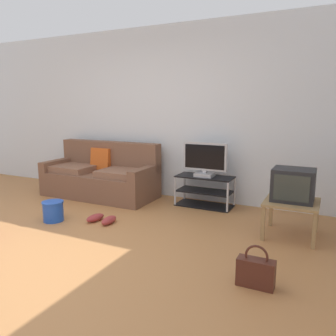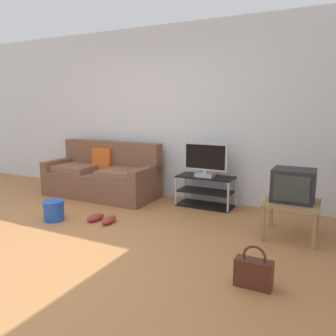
{
  "view_description": "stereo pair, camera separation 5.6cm",
  "coord_description": "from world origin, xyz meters",
  "px_view_note": "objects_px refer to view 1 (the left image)",
  "views": [
    {
      "loc": [
        2.54,
        -2.46,
        1.47
      ],
      "look_at": [
        0.76,
        1.17,
        0.72
      ],
      "focal_mm": 35.98,
      "sensor_mm": 36.0,
      "label": 1
    },
    {
      "loc": [
        2.59,
        -2.44,
        1.47
      ],
      "look_at": [
        0.76,
        1.17,
        0.72
      ],
      "focal_mm": 35.98,
      "sensor_mm": 36.0,
      "label": 2
    }
  ],
  "objects_px": {
    "cleaning_bucket": "(53,210)",
    "sneakers_pair": "(102,219)",
    "crt_tv": "(293,185)",
    "flat_tv": "(205,160)",
    "tv_stand": "(205,191)",
    "couch": "(102,176)",
    "handbag": "(256,272)",
    "side_table": "(292,206)"
  },
  "relations": [
    {
      "from": "couch",
      "to": "tv_stand",
      "type": "distance_m",
      "value": 1.75
    },
    {
      "from": "cleaning_bucket",
      "to": "couch",
      "type": "bearing_deg",
      "value": 98.96
    },
    {
      "from": "tv_stand",
      "to": "sneakers_pair",
      "type": "relative_size",
      "value": 2.27
    },
    {
      "from": "side_table",
      "to": "crt_tv",
      "type": "xyz_separation_m",
      "value": [
        -0.0,
        0.02,
        0.24
      ]
    },
    {
      "from": "crt_tv",
      "to": "flat_tv",
      "type": "bearing_deg",
      "value": 153.3
    },
    {
      "from": "tv_stand",
      "to": "cleaning_bucket",
      "type": "xyz_separation_m",
      "value": [
        -1.53,
        -1.49,
        -0.09
      ]
    },
    {
      "from": "couch",
      "to": "cleaning_bucket",
      "type": "height_order",
      "value": "couch"
    },
    {
      "from": "flat_tv",
      "to": "cleaning_bucket",
      "type": "distance_m",
      "value": 2.19
    },
    {
      "from": "tv_stand",
      "to": "cleaning_bucket",
      "type": "relative_size",
      "value": 3.06
    },
    {
      "from": "couch",
      "to": "crt_tv",
      "type": "bearing_deg",
      "value": -9.06
    },
    {
      "from": "flat_tv",
      "to": "sneakers_pair",
      "type": "distance_m",
      "value": 1.68
    },
    {
      "from": "handbag",
      "to": "cleaning_bucket",
      "type": "bearing_deg",
      "value": 170.07
    },
    {
      "from": "side_table",
      "to": "handbag",
      "type": "relative_size",
      "value": 1.61
    },
    {
      "from": "handbag",
      "to": "couch",
      "type": "bearing_deg",
      "value": 148.53
    },
    {
      "from": "side_table",
      "to": "crt_tv",
      "type": "relative_size",
      "value": 1.29
    },
    {
      "from": "couch",
      "to": "sneakers_pair",
      "type": "distance_m",
      "value": 1.37
    },
    {
      "from": "couch",
      "to": "cleaning_bucket",
      "type": "xyz_separation_m",
      "value": [
        0.2,
        -1.3,
        -0.18
      ]
    },
    {
      "from": "handbag",
      "to": "cleaning_bucket",
      "type": "relative_size",
      "value": 1.33
    },
    {
      "from": "cleaning_bucket",
      "to": "sneakers_pair",
      "type": "height_order",
      "value": "cleaning_bucket"
    },
    {
      "from": "crt_tv",
      "to": "sneakers_pair",
      "type": "height_order",
      "value": "crt_tv"
    },
    {
      "from": "side_table",
      "to": "sneakers_pair",
      "type": "relative_size",
      "value": 1.59
    },
    {
      "from": "handbag",
      "to": "side_table",
      "type": "bearing_deg",
      "value": 84.34
    },
    {
      "from": "cleaning_bucket",
      "to": "sneakers_pair",
      "type": "relative_size",
      "value": 0.74
    },
    {
      "from": "flat_tv",
      "to": "side_table",
      "type": "relative_size",
      "value": 1.13
    },
    {
      "from": "tv_stand",
      "to": "handbag",
      "type": "xyz_separation_m",
      "value": [
        1.16,
        -1.96,
        -0.1
      ]
    },
    {
      "from": "flat_tv",
      "to": "cleaning_bucket",
      "type": "bearing_deg",
      "value": -136.2
    },
    {
      "from": "side_table",
      "to": "tv_stand",
      "type": "bearing_deg",
      "value": 151.95
    },
    {
      "from": "flat_tv",
      "to": "crt_tv",
      "type": "distance_m",
      "value": 1.44
    },
    {
      "from": "couch",
      "to": "crt_tv",
      "type": "distance_m",
      "value": 3.07
    },
    {
      "from": "tv_stand",
      "to": "sneakers_pair",
      "type": "xyz_separation_m",
      "value": [
        -0.93,
        -1.26,
        -0.18
      ]
    },
    {
      "from": "couch",
      "to": "sneakers_pair",
      "type": "bearing_deg",
      "value": -53.12
    },
    {
      "from": "crt_tv",
      "to": "sneakers_pair",
      "type": "xyz_separation_m",
      "value": [
        -2.22,
        -0.59,
        -0.56
      ]
    },
    {
      "from": "tv_stand",
      "to": "flat_tv",
      "type": "height_order",
      "value": "flat_tv"
    },
    {
      "from": "couch",
      "to": "handbag",
      "type": "relative_size",
      "value": 5.15
    },
    {
      "from": "flat_tv",
      "to": "sneakers_pair",
      "type": "relative_size",
      "value": 1.79
    },
    {
      "from": "side_table",
      "to": "crt_tv",
      "type": "distance_m",
      "value": 0.24
    },
    {
      "from": "couch",
      "to": "tv_stand",
      "type": "height_order",
      "value": "couch"
    },
    {
      "from": "flat_tv",
      "to": "handbag",
      "type": "height_order",
      "value": "flat_tv"
    },
    {
      "from": "flat_tv",
      "to": "cleaning_bucket",
      "type": "relative_size",
      "value": 2.41
    },
    {
      "from": "handbag",
      "to": "flat_tv",
      "type": "bearing_deg",
      "value": 120.92
    },
    {
      "from": "flat_tv",
      "to": "side_table",
      "type": "height_order",
      "value": "flat_tv"
    },
    {
      "from": "side_table",
      "to": "handbag",
      "type": "bearing_deg",
      "value": -95.66
    }
  ]
}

